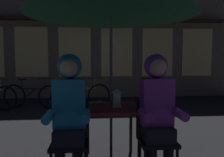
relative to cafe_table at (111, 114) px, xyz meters
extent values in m
cube|color=maroon|center=(0.00, 0.00, 0.08)|extent=(0.72, 0.72, 0.04)
cylinder|color=#2D2319|center=(-0.31, -0.31, -0.29)|extent=(0.04, 0.04, 0.70)
cylinder|color=#2D2319|center=(0.31, -0.31, -0.29)|extent=(0.04, 0.04, 0.70)
cylinder|color=#2D2319|center=(-0.31, 0.31, -0.29)|extent=(0.04, 0.04, 0.70)
cylinder|color=#2D2319|center=(0.31, 0.31, -0.29)|extent=(0.04, 0.04, 0.70)
cylinder|color=#4C4C51|center=(0.00, 0.00, 0.49)|extent=(0.04, 0.04, 2.25)
cone|color=#19472D|center=(0.00, 0.00, 1.42)|extent=(2.10, 2.10, 0.38)
cube|color=white|center=(0.07, -0.03, 0.11)|extent=(0.11, 0.11, 0.02)
cube|color=white|center=(0.07, -0.03, 0.20)|extent=(0.09, 0.09, 0.16)
pyramid|color=white|center=(0.07, -0.03, 0.31)|extent=(0.11, 0.11, 0.06)
cube|color=black|center=(-0.48, -0.44, -0.21)|extent=(0.40, 0.40, 0.04)
cylinder|color=black|center=(-0.31, -0.27, -0.43)|extent=(0.03, 0.03, 0.41)
cube|color=black|center=(-0.48, -0.26, 0.02)|extent=(0.40, 0.03, 0.42)
cube|color=black|center=(0.48, -0.44, -0.21)|extent=(0.40, 0.40, 0.04)
cylinder|color=black|center=(0.65, -0.27, -0.43)|extent=(0.03, 0.03, 0.41)
cylinder|color=black|center=(0.31, -0.27, -0.43)|extent=(0.03, 0.03, 0.41)
cube|color=black|center=(0.48, -0.26, 0.02)|extent=(0.40, 0.03, 0.42)
cube|color=black|center=(-0.48, -0.44, -0.11)|extent=(0.32, 0.36, 0.16)
cube|color=teal|center=(-0.48, -0.40, 0.23)|extent=(0.34, 0.22, 0.52)
cylinder|color=teal|center=(-0.30, -0.62, 0.14)|extent=(0.09, 0.30, 0.09)
cylinder|color=teal|center=(-0.66, -0.62, 0.14)|extent=(0.09, 0.30, 0.09)
sphere|color=tan|center=(-0.48, -0.40, 0.62)|extent=(0.21, 0.21, 0.21)
sphere|color=teal|center=(-0.48, -0.35, 0.63)|extent=(0.27, 0.27, 0.27)
cube|color=black|center=(0.48, -0.44, -0.11)|extent=(0.32, 0.36, 0.16)
cube|color=purple|center=(0.48, -0.40, 0.23)|extent=(0.34, 0.22, 0.52)
cylinder|color=purple|center=(0.66, -0.62, 0.14)|extent=(0.09, 0.30, 0.09)
cylinder|color=purple|center=(0.30, -0.62, 0.14)|extent=(0.09, 0.30, 0.09)
sphere|color=tan|center=(0.48, -0.40, 0.62)|extent=(0.21, 0.21, 0.21)
sphere|color=purple|center=(0.48, -0.35, 0.63)|extent=(0.27, 0.27, 0.27)
cube|color=#6B5B4C|center=(-0.14, 5.40, 2.46)|extent=(10.00, 0.60, 6.20)
cube|color=#F4D17A|center=(-2.34, 5.09, 0.96)|extent=(1.10, 0.02, 1.70)
cube|color=#F4D17A|center=(-0.88, 5.09, 0.96)|extent=(1.10, 0.02, 1.70)
cube|color=#F4D17A|center=(0.59, 5.09, 0.96)|extent=(1.10, 0.02, 1.70)
cube|color=#F4D17A|center=(2.06, 5.09, 0.96)|extent=(1.10, 0.02, 1.70)
cube|color=#F4D17A|center=(3.52, 5.09, 0.96)|extent=(1.10, 0.02, 1.70)
cube|color=#331914|center=(-0.14, 4.95, 2.06)|extent=(9.00, 0.36, 0.08)
torus|color=black|center=(-2.55, 3.22, -0.31)|extent=(0.66, 0.13, 0.66)
cylinder|color=#ADA89E|center=(-2.67, 3.24, 0.05)|extent=(0.02, 0.02, 0.28)
cylinder|color=black|center=(-2.67, 3.24, 0.19)|extent=(0.44, 0.08, 0.02)
torus|color=black|center=(-1.43, 3.33, -0.31)|extent=(0.66, 0.18, 0.66)
torus|color=black|center=(-2.43, 3.54, -0.31)|extent=(0.66, 0.18, 0.66)
cylinder|color=black|center=(-1.93, 3.44, -0.09)|extent=(0.83, 0.20, 0.04)
cylinder|color=black|center=(-2.05, 3.46, -0.28)|extent=(0.60, 0.16, 0.44)
cylinder|color=black|center=(-2.21, 3.49, 0.03)|extent=(0.02, 0.02, 0.24)
cube|color=black|center=(-2.21, 3.49, 0.16)|extent=(0.21, 0.12, 0.04)
cylinder|color=black|center=(-1.55, 3.36, 0.05)|extent=(0.02, 0.02, 0.28)
cylinder|color=black|center=(-1.55, 3.36, 0.19)|extent=(0.44, 0.11, 0.02)
torus|color=black|center=(-0.08, 3.47, -0.31)|extent=(0.65, 0.20, 0.66)
torus|color=black|center=(-1.07, 3.23, -0.31)|extent=(0.65, 0.20, 0.66)
cylinder|color=#B78419|center=(-0.57, 3.35, -0.09)|extent=(0.82, 0.23, 0.04)
cylinder|color=#B78419|center=(-0.69, 3.32, -0.28)|extent=(0.60, 0.18, 0.44)
cylinder|color=#B78419|center=(-0.85, 3.28, 0.03)|extent=(0.02, 0.02, 0.24)
cube|color=black|center=(-0.85, 3.28, 0.16)|extent=(0.21, 0.12, 0.04)
cylinder|color=#B78419|center=(-0.20, 3.44, 0.05)|extent=(0.02, 0.02, 0.28)
cylinder|color=black|center=(-0.20, 3.44, 0.19)|extent=(0.43, 0.13, 0.02)
cube|color=olive|center=(-0.19, 0.18, 0.11)|extent=(0.23, 0.20, 0.02)
camera|label=1|loc=(-0.22, -2.82, 0.70)|focal=35.95mm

